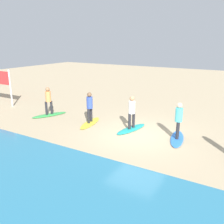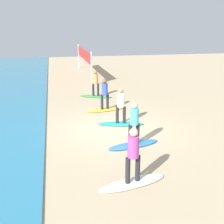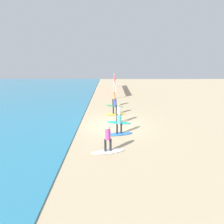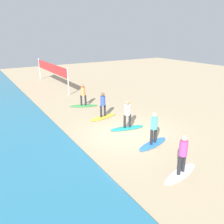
# 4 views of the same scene
# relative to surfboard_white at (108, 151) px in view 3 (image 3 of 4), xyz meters

# --- Properties ---
(ground_plane) EXTENTS (60.00, 60.00, 0.00)m
(ground_plane) POSITION_rel_surfboard_white_xyz_m (4.37, -0.48, -0.04)
(ground_plane) COLOR tan
(surfboard_white) EXTENTS (1.00, 2.17, 0.09)m
(surfboard_white) POSITION_rel_surfboard_white_xyz_m (0.00, 0.00, 0.00)
(surfboard_white) COLOR white
(surfboard_white) RESTS_ON ground
(surfer_white) EXTENTS (0.32, 0.45, 1.64)m
(surfer_white) POSITION_rel_surfboard_white_xyz_m (0.00, 0.00, 0.99)
(surfer_white) COLOR #232328
(surfer_white) RESTS_ON surfboard_white
(surfboard_blue) EXTENTS (1.01, 2.17, 0.09)m
(surfboard_blue) POSITION_rel_surfboard_white_xyz_m (2.54, -0.79, 0.00)
(surfboard_blue) COLOR blue
(surfboard_blue) RESTS_ON ground
(surfer_blue) EXTENTS (0.32, 0.45, 1.64)m
(surfer_blue) POSITION_rel_surfboard_white_xyz_m (2.54, -0.79, 0.99)
(surfer_blue) COLOR #232328
(surfer_blue) RESTS_ON surfboard_blue
(surfboard_teal) EXTENTS (0.99, 2.17, 0.09)m
(surfboard_teal) POSITION_rel_surfboard_white_xyz_m (4.90, -0.87, 0.00)
(surfboard_teal) COLOR teal
(surfboard_teal) RESTS_ON ground
(surfer_teal) EXTENTS (0.32, 0.45, 1.64)m
(surfer_teal) POSITION_rel_surfboard_white_xyz_m (4.90, -0.87, 0.99)
(surfer_teal) COLOR #232328
(surfer_teal) RESTS_ON surfboard_teal
(surfboard_yellow) EXTENTS (0.95, 2.17, 0.09)m
(surfboard_yellow) POSITION_rel_surfboard_white_xyz_m (7.24, -0.58, 0.00)
(surfboard_yellow) COLOR yellow
(surfboard_yellow) RESTS_ON ground
(surfer_yellow) EXTENTS (0.32, 0.45, 1.64)m
(surfer_yellow) POSITION_rel_surfboard_white_xyz_m (7.24, -0.58, 0.99)
(surfer_yellow) COLOR #232328
(surfer_yellow) RESTS_ON surfboard_yellow
(surfboard_green) EXTENTS (1.37, 2.15, 0.09)m
(surfboard_green) POSITION_rel_surfboard_white_xyz_m (10.21, -0.56, 0.00)
(surfboard_green) COLOR green
(surfboard_green) RESTS_ON ground
(surfer_green) EXTENTS (0.32, 0.43, 1.64)m
(surfer_green) POSITION_rel_surfboard_white_xyz_m (10.21, -0.56, 0.99)
(surfer_green) COLOR #232328
(surfer_green) RESTS_ON surfboard_green
(volleyball_net) EXTENTS (9.10, 0.18, 2.50)m
(volleyball_net) POSITION_rel_surfboard_white_xyz_m (18.43, -0.82, 1.74)
(volleyball_net) COLOR silver
(volleyball_net) RESTS_ON ground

